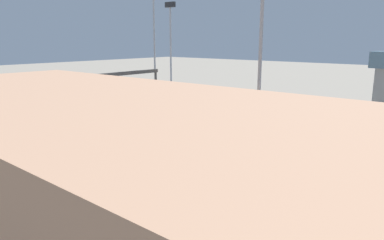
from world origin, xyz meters
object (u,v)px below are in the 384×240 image
Objects in this scene: train_on_track_1 at (97,93)px; light_mast_2 at (171,40)px; train_on_track_0 at (320,118)px; light_mast_0 at (154,29)px; train_on_track_4 at (231,140)px; signal_gantry at (117,78)px; light_mast_1 at (261,29)px; maintenance_shed at (114,175)px; train_on_track_3 at (164,117)px; train_on_track_2 at (183,113)px.

light_mast_2 reaches higher than train_on_track_1.
train_on_track_0 is 2.42× the size of light_mast_0.
signal_gantry reaches higher than train_on_track_4.
train_on_track_1 is 0.37× the size of light_mast_1.
signal_gantry is 0.47× the size of maintenance_shed.
signal_gantry is at bearing -14.83° from train_on_track_4.
light_mast_0 reaches higher than train_on_track_3.
signal_gantry reaches higher than train_on_track_2.
light_mast_2 is (14.35, -17.22, 13.77)m from train_on_track_3.
train_on_track_3 is 32.03m from light_mast_0.
light_mast_1 is 1.08× the size of signal_gantry.
maintenance_shed reaches higher than train_on_track_4.
signal_gantry is (43.44, -12.65, -9.84)m from light_mast_1.
light_mast_1 reaches higher than train_on_track_1.
light_mast_1 is at bearing 163.76° from signal_gantry.
train_on_track_3 is 4.70× the size of light_mast_0.
light_mast_1 is at bearing 151.93° from train_on_track_2.
light_mast_2 reaches higher than train_on_track_3.
light_mast_0 is (-13.92, -8.01, 16.45)m from train_on_track_1.
train_on_track_1 and train_on_track_0 have the same top height.
train_on_track_1 is at bearing -18.30° from signal_gantry.
maintenance_shed reaches higher than train_on_track_2.
train_on_track_2 is at bearing -92.52° from train_on_track_3.
maintenance_shed is at bearing 92.21° from light_mast_1.
train_on_track_1 is (34.60, -10.00, 0.09)m from train_on_track_3.
train_on_track_4 is at bearing 164.70° from train_on_track_3.
train_on_track_3 is 13.90× the size of train_on_track_1.
light_mast_1 is at bearing -87.79° from maintenance_shed.
light_mast_0 is at bearing -46.90° from maintenance_shed.
light_mast_1 is (-58.55, 17.65, 15.10)m from train_on_track_1.
train_on_track_0 is 2.64× the size of light_mast_1.
signal_gantry is at bearing 0.00° from train_on_track_2.
train_on_track_1 is 0.34× the size of light_mast_0.
train_on_track_3 is at bearing -50.97° from maintenance_shed.
light_mast_1 is at bearing 91.49° from train_on_track_0.
train_on_track_0 is at bearing 176.63° from light_mast_2.
light_mast_2 is 62.65m from maintenance_shed.
train_on_track_1 is 22.99m from light_mast_0.
maintenance_shed is (-24.84, 30.64, 3.84)m from train_on_track_3.
train_on_track_3 is 5.13× the size of light_mast_1.
signal_gantry reaches higher than train_on_track_3.
maintenance_shed is at bearing 145.64° from train_on_track_1.
train_on_track_0 is 44.26m from signal_gantry.
light_mast_2 is at bearing -50.19° from train_on_track_3.
train_on_track_3 is 1.95× the size of train_on_track_0.
maintenance_shed reaches higher than train_on_track_3.
maintenance_shed is at bearing 91.85° from train_on_track_0.
light_mast_1 is at bearing 154.93° from train_on_track_4.
light_mast_0 is 1.18× the size of signal_gantry.
train_on_track_0 is at bearing -156.63° from train_on_track_2.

